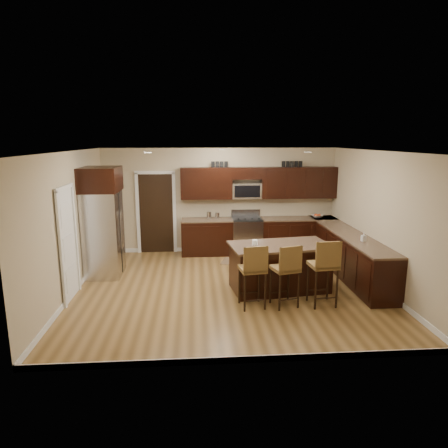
{
  "coord_description": "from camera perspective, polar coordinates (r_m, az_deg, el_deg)",
  "views": [
    {
      "loc": [
        -0.65,
        -7.52,
        2.93
      ],
      "look_at": [
        -0.06,
        0.4,
        1.23
      ],
      "focal_mm": 32.0,
      "sensor_mm": 36.0,
      "label": 1
    }
  ],
  "objects": [
    {
      "name": "letter_decor",
      "position": [
        10.24,
        4.52,
        8.52
      ],
      "size": [
        2.2,
        0.03,
        0.15
      ],
      "primitive_type": null,
      "color": "black",
      "rests_on": "upper_cabinets"
    },
    {
      "name": "upper_cabinets",
      "position": [
        10.3,
        5.27,
        5.99
      ],
      "size": [
        4.0,
        0.33,
        0.8
      ],
      "color": "black",
      "rests_on": "wall_back"
    },
    {
      "name": "wall_right",
      "position": [
        8.51,
        21.26,
        0.57
      ],
      "size": [
        0.0,
        5.5,
        5.5
      ],
      "primitive_type": "plane",
      "rotation": [
        1.57,
        0.0,
        -1.57
      ],
      "color": "tan",
      "rests_on": "floor"
    },
    {
      "name": "wall_back",
      "position": [
        10.41,
        -0.61,
        3.38
      ],
      "size": [
        6.0,
        0.0,
        6.0
      ],
      "primitive_type": "plane",
      "rotation": [
        1.57,
        0.0,
        0.0
      ],
      "color": "tan",
      "rests_on": "floor"
    },
    {
      "name": "fruit_bowl",
      "position": [
        10.65,
        13.17,
        1.09
      ],
      "size": [
        0.34,
        0.34,
        0.07
      ],
      "primitive_type": "imported",
      "rotation": [
        0.0,
        0.0,
        0.24
      ],
      "color": "silver",
      "rests_on": "base_cabinets"
    },
    {
      "name": "stool_right",
      "position": [
        7.24,
        14.2,
        -5.72
      ],
      "size": [
        0.49,
        0.49,
        1.22
      ],
      "rotation": [
        0.0,
        0.0,
        0.08
      ],
      "color": "olive",
      "rests_on": "floor"
    },
    {
      "name": "wall_left",
      "position": [
        8.04,
        -21.15,
        -0.05
      ],
      "size": [
        0.0,
        5.5,
        5.5
      ],
      "primitive_type": "plane",
      "rotation": [
        1.57,
        0.0,
        1.57
      ],
      "color": "tan",
      "rests_on": "floor"
    },
    {
      "name": "stool_left",
      "position": [
        6.97,
        4.23,
        -6.43
      ],
      "size": [
        0.49,
        0.49,
        1.15
      ],
      "rotation": [
        0.0,
        0.0,
        0.15
      ],
      "color": "olive",
      "rests_on": "floor"
    },
    {
      "name": "canister_tall",
      "position": [
        10.16,
        -2.16,
        1.23
      ],
      "size": [
        0.12,
        0.12,
        0.19
      ],
      "primitive_type": "cylinder",
      "color": "silver",
      "rests_on": "base_cabinets"
    },
    {
      "name": "base_cabinets",
      "position": [
        9.64,
        11.27,
        -2.97
      ],
      "size": [
        4.02,
        3.96,
        0.92
      ],
      "color": "black",
      "rests_on": "floor"
    },
    {
      "name": "ceiling",
      "position": [
        7.55,
        0.71,
        10.37
      ],
      "size": [
        6.0,
        6.0,
        0.0
      ],
      "primitive_type": "plane",
      "rotation": [
        3.14,
        0.0,
        0.0
      ],
      "color": "silver",
      "rests_on": "wall_back"
    },
    {
      "name": "floor_mat",
      "position": [
        9.73,
        2.47,
        -5.39
      ],
      "size": [
        1.06,
        0.85,
        0.01
      ],
      "primitive_type": "cube",
      "rotation": [
        0.0,
        0.0,
        -0.28
      ],
      "color": "brown",
      "rests_on": "floor"
    },
    {
      "name": "pantry_door",
      "position": [
        7.82,
        -21.45,
        -2.88
      ],
      "size": [
        0.03,
        0.8,
        2.04
      ],
      "primitive_type": "cube",
      "color": "white",
      "rests_on": "floor"
    },
    {
      "name": "canister_short",
      "position": [
        10.17,
        -0.96,
        1.18
      ],
      "size": [
        0.11,
        0.11,
        0.17
      ],
      "primitive_type": "cylinder",
      "color": "silver",
      "rests_on": "base_cabinets"
    },
    {
      "name": "soap_bottle",
      "position": [
        8.43,
        19.31,
        -1.76
      ],
      "size": [
        0.09,
        0.09,
        0.18
      ],
      "primitive_type": "imported",
      "rotation": [
        0.0,
        0.0,
        0.12
      ],
      "color": "#B2B2B2",
      "rests_on": "base_cabinets"
    },
    {
      "name": "refrigerator",
      "position": [
        8.91,
        -16.92,
        0.42
      ],
      "size": [
        0.79,
        0.98,
        2.35
      ],
      "color": "silver",
      "rests_on": "floor"
    },
    {
      "name": "island_jar",
      "position": [
        7.72,
        4.42,
        -2.64
      ],
      "size": [
        0.1,
        0.1,
        0.1
      ],
      "primitive_type": "cylinder",
      "color": "white",
      "rests_on": "island"
    },
    {
      "name": "microwave",
      "position": [
        10.3,
        3.23,
        4.78
      ],
      "size": [
        0.76,
        0.31,
        0.4
      ],
      "primitive_type": "cube",
      "color": "silver",
      "rests_on": "upper_cabinets"
    },
    {
      "name": "range",
      "position": [
        10.36,
        3.27,
        -1.64
      ],
      "size": [
        0.76,
        0.64,
        1.11
      ],
      "color": "silver",
      "rests_on": "floor"
    },
    {
      "name": "stool_mid",
      "position": [
        7.08,
        8.96,
        -6.3
      ],
      "size": [
        0.52,
        0.52,
        1.14
      ],
      "rotation": [
        0.0,
        0.0,
        0.27
      ],
      "color": "olive",
      "rests_on": "floor"
    },
    {
      "name": "doorway",
      "position": [
        10.48,
        -9.65,
        1.49
      ],
      "size": [
        0.85,
        0.03,
        2.06
      ],
      "primitive_type": "cube",
      "color": "black",
      "rests_on": "floor"
    },
    {
      "name": "floor",
      "position": [
        8.1,
        0.66,
        -9.1
      ],
      "size": [
        6.0,
        6.0,
        0.0
      ],
      "primitive_type": "plane",
      "color": "olive",
      "rests_on": "ground"
    },
    {
      "name": "island",
      "position": [
        7.96,
        7.94,
        -6.31
      ],
      "size": [
        2.05,
        1.27,
        0.92
      ],
      "rotation": [
        0.0,
        0.0,
        0.14
      ],
      "color": "black",
      "rests_on": "floor"
    }
  ]
}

